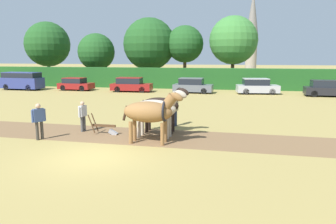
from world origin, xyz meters
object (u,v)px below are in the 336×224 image
at_px(tree_left, 96,52).
at_px(draft_horse_lead_right, 156,109).
at_px(plow, 106,128).
at_px(church_spire, 252,30).
at_px(farmer_beside_team, 175,108).
at_px(tree_far_left, 47,44).
at_px(farmer_onlooker_left, 39,119).
at_px(parked_car_center_left, 131,85).
at_px(parked_car_center_right, 257,87).
at_px(tree_center_right, 233,40).
at_px(farmer_at_plow, 83,114).
at_px(tree_center_left, 149,44).
at_px(tree_center, 185,44).
at_px(parked_van, 22,81).
at_px(parked_car_right, 326,89).
at_px(draft_horse_lead_left, 150,112).
at_px(parked_car_center, 193,86).
at_px(draft_horse_trail_left, 162,106).
at_px(parked_car_left, 76,84).

relative_size(tree_left, draft_horse_lead_right, 2.42).
bearing_deg(plow, tree_left, 115.50).
bearing_deg(church_spire, plow, -99.94).
bearing_deg(farmer_beside_team, tree_far_left, 145.06).
distance_m(farmer_onlooker_left, parked_car_center_left, 20.60).
bearing_deg(parked_car_center_right, tree_center_right, 99.22).
height_order(church_spire, farmer_at_plow, church_spire).
bearing_deg(farmer_at_plow, parked_car_center_right, 72.46).
height_order(tree_center_left, tree_center, tree_center_left).
relative_size(farmer_at_plow, parked_car_center_left, 0.36).
height_order(farmer_beside_team, parked_van, parked_van).
relative_size(tree_center_right, parked_van, 1.81).
bearing_deg(tree_left, farmer_beside_team, -59.03).
relative_size(tree_center_left, plow, 5.81).
bearing_deg(tree_center_right, tree_center_left, 175.77).
height_order(tree_center, parked_car_right, tree_center).
bearing_deg(draft_horse_lead_right, tree_left, 119.89).
relative_size(tree_center_left, draft_horse_lead_left, 3.06).
xyz_separation_m(draft_horse_lead_left, farmer_onlooker_left, (-5.35, -0.38, -0.42)).
bearing_deg(farmer_at_plow, parked_van, 142.49).
bearing_deg(parked_car_center_left, parked_car_center_right, 0.99).
bearing_deg(tree_left, tree_center_left, 5.93).
bearing_deg(parked_car_center, parked_car_right, 2.00).
distance_m(draft_horse_trail_left, farmer_onlooker_left, 6.04).
distance_m(tree_far_left, parked_car_center, 24.23).
height_order(farmer_onlooker_left, parked_car_center, farmer_onlooker_left).
xyz_separation_m(parked_car_left, parked_car_center_left, (6.66, -0.32, 0.06)).
distance_m(plow, parked_car_center_left, 19.45).
relative_size(tree_far_left, farmer_onlooker_left, 4.94).
xyz_separation_m(tree_left, tree_center_left, (7.34, 0.76, 1.05)).
bearing_deg(parked_car_center_left, parked_van, -179.22).
distance_m(tree_center_left, farmer_onlooker_left, 30.53).
height_order(tree_far_left, farmer_beside_team, tree_far_left).
height_order(draft_horse_lead_left, parked_car_center_left, draft_horse_lead_left).
relative_size(church_spire, plow, 11.73).
distance_m(tree_far_left, plow, 34.81).
bearing_deg(tree_left, farmer_onlooker_left, -72.52).
relative_size(tree_left, draft_horse_lead_left, 2.36).
relative_size(tree_center, farmer_onlooker_left, 4.47).
bearing_deg(parked_car_center, tree_far_left, 161.70).
bearing_deg(parked_van, tree_center, 33.32).
bearing_deg(farmer_onlooker_left, tree_left, 142.06).
distance_m(draft_horse_trail_left, parked_van, 26.69).
bearing_deg(parked_car_center_right, tree_center, 126.88).
distance_m(tree_far_left, draft_horse_lead_left, 37.16).
distance_m(parked_car_center, parked_car_right, 13.06).
distance_m(farmer_onlooker_left, parked_car_right, 27.04).
height_order(tree_center, parked_car_center, tree_center).
distance_m(tree_far_left, tree_center_left, 14.92).
xyz_separation_m(tree_center_right, farmer_beside_team, (-3.38, -25.16, -4.78)).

